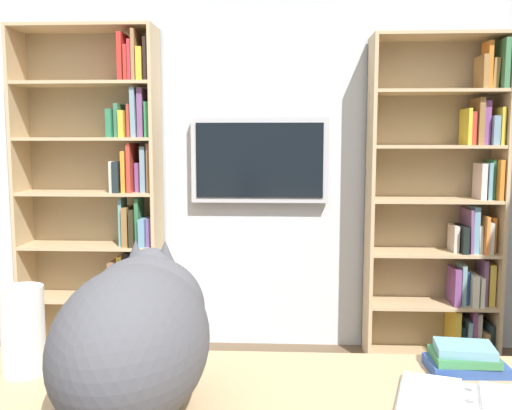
{
  "coord_description": "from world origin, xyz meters",
  "views": [
    {
      "loc": [
        -0.15,
        1.44,
        1.37
      ],
      "look_at": [
        -0.03,
        -1.15,
        1.07
      ],
      "focal_mm": 38.78,
      "sensor_mm": 36.0,
      "label": 1
    }
  ],
  "objects_px": {
    "bookshelf_right": "(107,190)",
    "wall_mounted_tv": "(260,160)",
    "cat": "(136,332)",
    "open_binder": "(472,402)",
    "paper_towel_roll": "(23,330)",
    "bookshelf_left": "(448,208)",
    "desk_book_stack": "(465,359)"
  },
  "relations": [
    {
      "from": "bookshelf_right",
      "to": "wall_mounted_tv",
      "type": "height_order",
      "value": "bookshelf_right"
    },
    {
      "from": "cat",
      "to": "open_binder",
      "type": "height_order",
      "value": "cat"
    },
    {
      "from": "cat",
      "to": "paper_towel_roll",
      "type": "bearing_deg",
      "value": -27.1
    },
    {
      "from": "bookshelf_left",
      "to": "wall_mounted_tv",
      "type": "relative_size",
      "value": 2.27
    },
    {
      "from": "bookshelf_right",
      "to": "cat",
      "type": "distance_m",
      "value": 2.46
    },
    {
      "from": "cat",
      "to": "paper_towel_roll",
      "type": "height_order",
      "value": "cat"
    },
    {
      "from": "desk_book_stack",
      "to": "cat",
      "type": "bearing_deg",
      "value": 17.03
    },
    {
      "from": "open_binder",
      "to": "bookshelf_right",
      "type": "bearing_deg",
      "value": -55.29
    },
    {
      "from": "bookshelf_right",
      "to": "paper_towel_roll",
      "type": "bearing_deg",
      "value": 102.19
    },
    {
      "from": "open_binder",
      "to": "cat",
      "type": "bearing_deg",
      "value": 3.92
    },
    {
      "from": "bookshelf_right",
      "to": "wall_mounted_tv",
      "type": "distance_m",
      "value": 1.01
    },
    {
      "from": "cat",
      "to": "paper_towel_roll",
      "type": "distance_m",
      "value": 0.4
    },
    {
      "from": "bookshelf_left",
      "to": "cat",
      "type": "distance_m",
      "value": 2.69
    },
    {
      "from": "bookshelf_left",
      "to": "wall_mounted_tv",
      "type": "bearing_deg",
      "value": -4.07
    },
    {
      "from": "wall_mounted_tv",
      "to": "open_binder",
      "type": "bearing_deg",
      "value": 103.98
    },
    {
      "from": "bookshelf_right",
      "to": "paper_towel_roll",
      "type": "height_order",
      "value": "bookshelf_right"
    },
    {
      "from": "paper_towel_roll",
      "to": "desk_book_stack",
      "type": "relative_size",
      "value": 1.15
    },
    {
      "from": "wall_mounted_tv",
      "to": "desk_book_stack",
      "type": "distance_m",
      "value": 2.29
    },
    {
      "from": "bookshelf_right",
      "to": "open_binder",
      "type": "xyz_separation_m",
      "value": [
        -1.57,
        2.27,
        -0.28
      ]
    },
    {
      "from": "cat",
      "to": "paper_towel_roll",
      "type": "relative_size",
      "value": 2.79
    },
    {
      "from": "bookshelf_right",
      "to": "desk_book_stack",
      "type": "bearing_deg",
      "value": 127.94
    },
    {
      "from": "cat",
      "to": "desk_book_stack",
      "type": "bearing_deg",
      "value": -162.97
    },
    {
      "from": "wall_mounted_tv",
      "to": "open_binder",
      "type": "height_order",
      "value": "wall_mounted_tv"
    },
    {
      "from": "wall_mounted_tv",
      "to": "cat",
      "type": "height_order",
      "value": "wall_mounted_tv"
    },
    {
      "from": "open_binder",
      "to": "desk_book_stack",
      "type": "height_order",
      "value": "desk_book_stack"
    },
    {
      "from": "bookshelf_right",
      "to": "bookshelf_left",
      "type": "bearing_deg",
      "value": -179.99
    },
    {
      "from": "open_binder",
      "to": "paper_towel_roll",
      "type": "xyz_separation_m",
      "value": [
        1.11,
        -0.13,
        0.11
      ]
    },
    {
      "from": "bookshelf_left",
      "to": "bookshelf_right",
      "type": "relative_size",
      "value": 0.97
    },
    {
      "from": "cat",
      "to": "open_binder",
      "type": "relative_size",
      "value": 1.7
    },
    {
      "from": "bookshelf_right",
      "to": "paper_towel_roll",
      "type": "distance_m",
      "value": 2.2
    },
    {
      "from": "paper_towel_roll",
      "to": "cat",
      "type": "bearing_deg",
      "value": 152.9
    },
    {
      "from": "bookshelf_left",
      "to": "bookshelf_right",
      "type": "distance_m",
      "value": 2.18
    }
  ]
}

